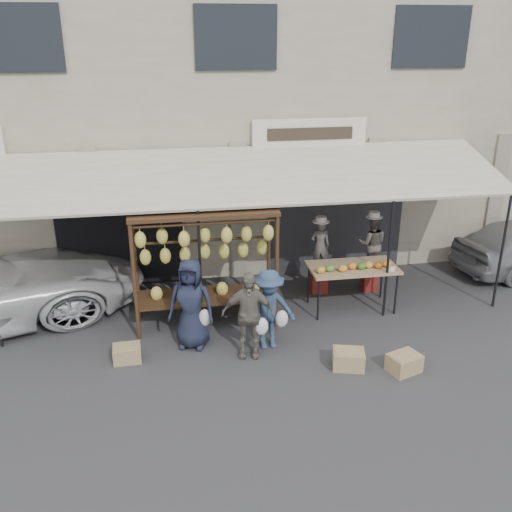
{
  "coord_description": "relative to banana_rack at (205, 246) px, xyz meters",
  "views": [
    {
      "loc": [
        -1.56,
        -8.13,
        5.17
      ],
      "look_at": [
        0.04,
        1.4,
        1.3
      ],
      "focal_mm": 40.0,
      "sensor_mm": 36.0,
      "label": 1
    }
  ],
  "objects": [
    {
      "name": "customer_left",
      "position": [
        -0.32,
        -0.75,
        -0.76
      ],
      "size": [
        0.9,
        0.72,
        1.61
      ],
      "primitive_type": "imported",
      "rotation": [
        0.0,
        0.0,
        -0.3
      ],
      "color": "#1C2135",
      "rests_on": "ground_plane"
    },
    {
      "name": "crate_near_a",
      "position": [
        2.15,
        -1.88,
        -1.41
      ],
      "size": [
        0.59,
        0.5,
        0.3
      ],
      "primitive_type": "cube",
      "rotation": [
        0.0,
        0.0,
        -0.25
      ],
      "color": "tan",
      "rests_on": "ground_plane"
    },
    {
      "name": "customer_right",
      "position": [
        0.98,
        -1.01,
        -0.84
      ],
      "size": [
        0.96,
        0.58,
        1.44
      ],
      "primitive_type": "imported",
      "rotation": [
        0.0,
        0.0,
        0.05
      ],
      "color": "navy",
      "rests_on": "ground_plane"
    },
    {
      "name": "awning",
      "position": [
        0.9,
        0.89,
        1.01
      ],
      "size": [
        10.0,
        2.35,
        2.92
      ],
      "color": "beige",
      "rests_on": "ground_plane"
    },
    {
      "name": "produce_table",
      "position": [
        2.85,
        0.11,
        -0.69
      ],
      "size": [
        1.7,
        0.9,
        1.04
      ],
      "color": "tan",
      "rests_on": "ground_plane"
    },
    {
      "name": "vendor_left",
      "position": [
        2.43,
        1.02,
        -0.53
      ],
      "size": [
        0.42,
        0.29,
        1.1
      ],
      "primitive_type": "imported",
      "rotation": [
        0.0,
        0.0,
        3.07
      ],
      "color": "#554E4B",
      "rests_on": "stool_left"
    },
    {
      "name": "stool_right",
      "position": [
        3.52,
        0.94,
        -1.35
      ],
      "size": [
        0.37,
        0.37,
        0.42
      ],
      "primitive_type": "cube",
      "rotation": [
        0.0,
        0.0,
        0.31
      ],
      "color": "maroon",
      "rests_on": "ground_plane"
    },
    {
      "name": "vendor_right",
      "position": [
        3.52,
        0.94,
        -0.53
      ],
      "size": [
        0.7,
        0.6,
        1.23
      ],
      "primitive_type": "imported",
      "rotation": [
        0.0,
        0.0,
        2.88
      ],
      "color": "#57514B",
      "rests_on": "stool_right"
    },
    {
      "name": "shophouse",
      "position": [
        0.89,
        5.11,
        2.08
      ],
      "size": [
        24.0,
        6.15,
        7.3
      ],
      "color": "#B2A991",
      "rests_on": "ground_plane"
    },
    {
      "name": "stool_left",
      "position": [
        2.43,
        1.02,
        -1.32
      ],
      "size": [
        0.38,
        0.38,
        0.48
      ],
      "primitive_type": "cube",
      "rotation": [
        0.0,
        0.0,
        0.11
      ],
      "color": "maroon",
      "rests_on": "ground_plane"
    },
    {
      "name": "ground_plane",
      "position": [
        0.89,
        -1.39,
        -1.56
      ],
      "size": [
        90.0,
        90.0,
        0.0
      ],
      "primitive_type": "plane",
      "color": "#2D2D30"
    },
    {
      "name": "banana_rack",
      "position": [
        0.0,
        0.0,
        0.0
      ],
      "size": [
        2.6,
        0.9,
        2.24
      ],
      "color": "#372214",
      "rests_on": "ground_plane"
    },
    {
      "name": "crate_far",
      "position": [
        -1.43,
        -1.07,
        -1.43
      ],
      "size": [
        0.47,
        0.37,
        0.27
      ],
      "primitive_type": "cube",
      "rotation": [
        0.0,
        0.0,
        0.05
      ],
      "color": "tan",
      "rests_on": "ground_plane"
    },
    {
      "name": "crate_near_b",
      "position": [
        3.0,
        -2.14,
        -1.41
      ],
      "size": [
        0.59,
        0.52,
        0.3
      ],
      "primitive_type": "cube",
      "rotation": [
        0.0,
        0.0,
        0.34
      ],
      "color": "tan",
      "rests_on": "ground_plane"
    },
    {
      "name": "customer_mid",
      "position": [
        0.6,
        -1.22,
        -0.8
      ],
      "size": [
        0.94,
        0.52,
        1.52
      ],
      "primitive_type": "imported",
      "rotation": [
        0.0,
        0.0,
        -0.17
      ],
      "color": "#6C655C",
      "rests_on": "ground_plane"
    }
  ]
}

